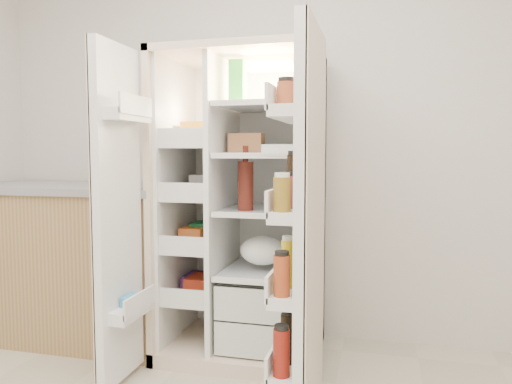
# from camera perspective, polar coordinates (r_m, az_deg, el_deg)

# --- Properties ---
(wall_back) EXTENTS (4.00, 0.02, 2.70)m
(wall_back) POSITION_cam_1_polar(r_m,az_deg,el_deg) (3.23, 2.79, 7.02)
(wall_back) COLOR silver
(wall_back) RESTS_ON floor
(refrigerator) EXTENTS (0.92, 0.70, 1.80)m
(refrigerator) POSITION_cam_1_polar(r_m,az_deg,el_deg) (2.95, -1.09, -4.56)
(refrigerator) COLOR beige
(refrigerator) RESTS_ON floor
(freezer_door) EXTENTS (0.15, 0.40, 1.72)m
(freezer_door) POSITION_cam_1_polar(r_m,az_deg,el_deg) (2.58, -15.89, -2.73)
(freezer_door) COLOR white
(freezer_door) RESTS_ON floor
(fridge_door) EXTENTS (0.17, 0.58, 1.72)m
(fridge_door) POSITION_cam_1_polar(r_m,az_deg,el_deg) (2.17, 5.85, -4.39)
(fridge_door) COLOR white
(fridge_door) RESTS_ON floor
(kitchen_counter) EXTENTS (1.39, 0.74, 1.01)m
(kitchen_counter) POSITION_cam_1_polar(r_m,az_deg,el_deg) (3.46, -20.18, -7.50)
(kitchen_counter) COLOR #A57F52
(kitchen_counter) RESTS_ON floor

